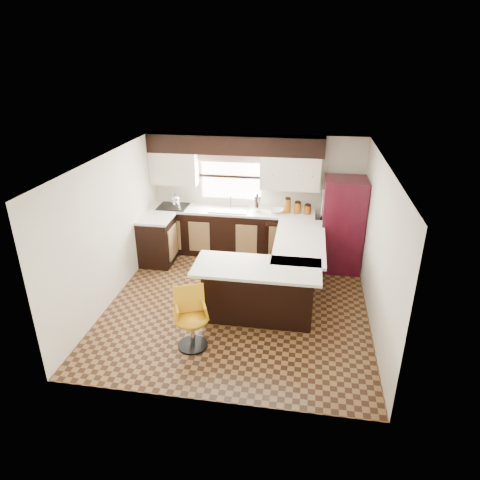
% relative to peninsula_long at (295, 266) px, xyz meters
% --- Properties ---
extents(floor, '(4.40, 4.40, 0.00)m').
position_rel_peninsula_long_xyz_m(floor, '(-0.90, -0.62, -0.45)').
color(floor, '#49301A').
rests_on(floor, ground).
extents(ceiling, '(4.40, 4.40, 0.00)m').
position_rel_peninsula_long_xyz_m(ceiling, '(-0.90, -0.62, 1.95)').
color(ceiling, silver).
rests_on(ceiling, wall_back).
extents(wall_back, '(4.40, 0.00, 4.40)m').
position_rel_peninsula_long_xyz_m(wall_back, '(-0.90, 1.58, 0.75)').
color(wall_back, beige).
rests_on(wall_back, floor).
extents(wall_front, '(4.40, 0.00, 4.40)m').
position_rel_peninsula_long_xyz_m(wall_front, '(-0.90, -2.83, 0.75)').
color(wall_front, beige).
rests_on(wall_front, floor).
extents(wall_left, '(0.00, 4.40, 4.40)m').
position_rel_peninsula_long_xyz_m(wall_left, '(-3.00, -0.62, 0.75)').
color(wall_left, beige).
rests_on(wall_left, floor).
extents(wall_right, '(0.00, 4.40, 4.40)m').
position_rel_peninsula_long_xyz_m(wall_right, '(1.20, -0.62, 0.75)').
color(wall_right, beige).
rests_on(wall_right, floor).
extents(base_cab_back, '(3.30, 0.60, 0.90)m').
position_rel_peninsula_long_xyz_m(base_cab_back, '(-1.35, 1.28, 0.00)').
color(base_cab_back, black).
rests_on(base_cab_back, floor).
extents(base_cab_left, '(0.60, 0.70, 0.90)m').
position_rel_peninsula_long_xyz_m(base_cab_left, '(-2.70, 0.62, 0.00)').
color(base_cab_left, black).
rests_on(base_cab_left, floor).
extents(counter_back, '(3.30, 0.60, 0.04)m').
position_rel_peninsula_long_xyz_m(counter_back, '(-1.35, 1.28, 0.47)').
color(counter_back, silver).
rests_on(counter_back, base_cab_back).
extents(counter_left, '(0.60, 0.70, 0.04)m').
position_rel_peninsula_long_xyz_m(counter_left, '(-2.70, 0.62, 0.47)').
color(counter_left, silver).
rests_on(counter_left, base_cab_left).
extents(soffit, '(3.40, 0.35, 0.36)m').
position_rel_peninsula_long_xyz_m(soffit, '(-1.30, 1.40, 1.77)').
color(soffit, black).
rests_on(soffit, wall_back).
extents(upper_cab_left, '(0.94, 0.35, 0.64)m').
position_rel_peninsula_long_xyz_m(upper_cab_left, '(-2.52, 1.40, 1.27)').
color(upper_cab_left, beige).
rests_on(upper_cab_left, wall_back).
extents(upper_cab_right, '(1.14, 0.35, 0.64)m').
position_rel_peninsula_long_xyz_m(upper_cab_right, '(-0.22, 1.40, 1.27)').
color(upper_cab_right, beige).
rests_on(upper_cab_right, wall_back).
extents(window_pane, '(1.20, 0.02, 0.90)m').
position_rel_peninsula_long_xyz_m(window_pane, '(-1.40, 1.56, 1.10)').
color(window_pane, white).
rests_on(window_pane, wall_back).
extents(valance, '(1.30, 0.06, 0.18)m').
position_rel_peninsula_long_xyz_m(valance, '(-1.40, 1.52, 1.49)').
color(valance, '#D19B93').
rests_on(valance, wall_back).
extents(sink, '(0.75, 0.45, 0.03)m').
position_rel_peninsula_long_xyz_m(sink, '(-1.40, 1.25, 0.51)').
color(sink, '#B2B2B7').
rests_on(sink, counter_back).
extents(dishwasher, '(0.58, 0.03, 0.78)m').
position_rel_peninsula_long_xyz_m(dishwasher, '(-0.35, 0.99, -0.02)').
color(dishwasher, black).
rests_on(dishwasher, floor).
extents(cooktop, '(0.58, 0.50, 0.02)m').
position_rel_peninsula_long_xyz_m(cooktop, '(-2.55, 1.25, 0.51)').
color(cooktop, black).
rests_on(cooktop, counter_back).
extents(peninsula_long, '(0.60, 1.95, 0.90)m').
position_rel_peninsula_long_xyz_m(peninsula_long, '(0.00, 0.00, 0.00)').
color(peninsula_long, black).
rests_on(peninsula_long, floor).
extents(peninsula_return, '(1.65, 0.60, 0.90)m').
position_rel_peninsula_long_xyz_m(peninsula_return, '(-0.53, -0.97, 0.00)').
color(peninsula_return, black).
rests_on(peninsula_return, floor).
extents(counter_pen_long, '(0.84, 1.95, 0.04)m').
position_rel_peninsula_long_xyz_m(counter_pen_long, '(0.05, 0.00, 0.47)').
color(counter_pen_long, silver).
rests_on(counter_pen_long, peninsula_long).
extents(counter_pen_return, '(1.89, 0.84, 0.04)m').
position_rel_peninsula_long_xyz_m(counter_pen_return, '(-0.55, -1.06, 0.47)').
color(counter_pen_return, silver).
rests_on(counter_pen_return, peninsula_return).
extents(refrigerator, '(0.76, 0.73, 1.76)m').
position_rel_peninsula_long_xyz_m(refrigerator, '(0.80, 0.97, 0.43)').
color(refrigerator, '#3A0915').
rests_on(refrigerator, floor).
extents(bar_chair, '(0.61, 0.61, 0.88)m').
position_rel_peninsula_long_xyz_m(bar_chair, '(-1.35, -1.84, -0.01)').
color(bar_chair, '#CA8A0F').
rests_on(bar_chair, floor).
extents(kettle, '(0.19, 0.19, 0.25)m').
position_rel_peninsula_long_xyz_m(kettle, '(-2.49, 1.26, 0.65)').
color(kettle, silver).
rests_on(kettle, cooktop).
extents(percolator, '(0.14, 0.14, 0.32)m').
position_rel_peninsula_long_xyz_m(percolator, '(-0.84, 1.28, 0.66)').
color(percolator, silver).
rests_on(percolator, counter_back).
extents(mixing_bowl, '(0.28, 0.28, 0.07)m').
position_rel_peninsula_long_xyz_m(mixing_bowl, '(-0.45, 1.27, 0.53)').
color(mixing_bowl, white).
rests_on(mixing_bowl, counter_back).
extents(canister_large, '(0.13, 0.13, 0.28)m').
position_rel_peninsula_long_xyz_m(canister_large, '(-0.24, 1.30, 0.63)').
color(canister_large, '#874C0D').
rests_on(canister_large, counter_back).
extents(canister_med, '(0.13, 0.13, 0.21)m').
position_rel_peninsula_long_xyz_m(canister_med, '(-0.05, 1.30, 0.60)').
color(canister_med, '#874C0D').
rests_on(canister_med, counter_back).
extents(canister_small, '(0.14, 0.14, 0.17)m').
position_rel_peninsula_long_xyz_m(canister_small, '(0.15, 1.30, 0.58)').
color(canister_small, '#874C0D').
rests_on(canister_small, counter_back).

